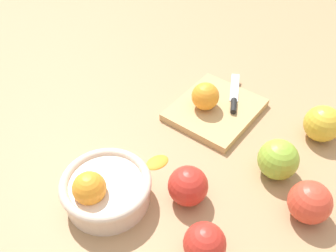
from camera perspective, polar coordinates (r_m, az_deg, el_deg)
name	(u,v)px	position (r m, az deg, el deg)	size (l,w,h in m)	color
ground_plane	(208,167)	(0.80, 5.97, -6.07)	(2.40, 2.40, 0.00)	tan
bowl	(105,189)	(0.73, -9.39, -9.23)	(0.17, 0.17, 0.09)	beige
cutting_board	(215,110)	(0.92, 7.04, 2.41)	(0.20, 0.18, 0.02)	tan
orange_on_board	(205,96)	(0.89, 5.57, 4.43)	(0.06, 0.06, 0.06)	orange
knife	(234,98)	(0.94, 9.80, 4.17)	(0.14, 0.09, 0.01)	silver
apple_front_right	(322,124)	(0.89, 21.99, 0.33)	(0.08, 0.08, 0.08)	gold
apple_front_right_2	(278,159)	(0.79, 16.06, -4.81)	(0.08, 0.08, 0.08)	#8EB738
apple_front_center	(310,202)	(0.74, 20.34, -10.57)	(0.08, 0.08, 0.08)	#D6422D
apple_mid_left	(188,186)	(0.72, 2.99, -8.87)	(0.08, 0.08, 0.08)	red
apple_front_left	(205,244)	(0.66, 5.47, -17.00)	(0.07, 0.07, 0.07)	red
citrus_peel	(157,161)	(0.80, -1.62, -5.26)	(0.05, 0.04, 0.01)	orange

